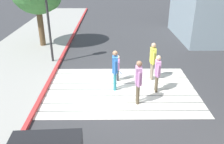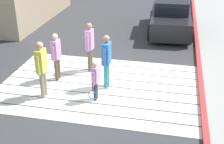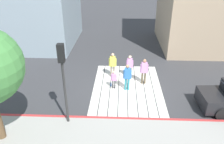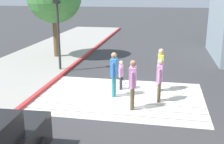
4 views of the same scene
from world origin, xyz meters
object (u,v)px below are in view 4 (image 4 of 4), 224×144
at_px(pedestrian_adult_trailing, 133,81).
at_px(pedestrian_teen_behind, 114,71).
at_px(traffic_light_corner, 58,11).
at_px(pedestrian_child_with_racket, 121,74).
at_px(pedestrian_adult_lead, 160,77).
at_px(pedestrian_adult_side, 160,67).

distance_m(pedestrian_adult_trailing, pedestrian_teen_behind, 1.39).
distance_m(traffic_light_corner, pedestrian_child_with_racket, 4.71).
bearing_deg(pedestrian_teen_behind, pedestrian_child_with_racket, 80.06).
bearing_deg(pedestrian_adult_trailing, pedestrian_adult_lead, 45.59).
distance_m(traffic_light_corner, pedestrian_teen_behind, 4.91).
relative_size(pedestrian_teen_behind, pedestrian_child_with_racket, 1.41).
xyz_separation_m(pedestrian_adult_trailing, pedestrian_adult_side, (0.88, 2.08, 0.01)).
xyz_separation_m(pedestrian_adult_trailing, pedestrian_child_with_racket, (-0.70, 1.94, -0.33)).
height_order(pedestrian_adult_lead, pedestrian_adult_trailing, pedestrian_adult_trailing).
distance_m(pedestrian_adult_trailing, pedestrian_adult_side, 2.26).
relative_size(traffic_light_corner, pedestrian_teen_behind, 2.40).
bearing_deg(pedestrian_adult_trailing, pedestrian_teen_behind, 127.72).
distance_m(pedestrian_adult_lead, pedestrian_adult_trailing, 1.27).
height_order(traffic_light_corner, pedestrian_adult_trailing, traffic_light_corner).
xyz_separation_m(pedestrian_adult_lead, pedestrian_child_with_racket, (-1.59, 1.04, -0.25)).
bearing_deg(traffic_light_corner, pedestrian_teen_behind, -42.21).
bearing_deg(pedestrian_adult_side, pedestrian_adult_lead, -89.73).
distance_m(pedestrian_adult_side, pedestrian_child_with_racket, 1.63).
xyz_separation_m(pedestrian_teen_behind, pedestrian_child_with_racket, (0.15, 0.84, -0.33)).
bearing_deg(pedestrian_adult_lead, pedestrian_child_with_racket, 146.91).
distance_m(traffic_light_corner, pedestrian_adult_side, 5.81).
bearing_deg(pedestrian_child_with_racket, pedestrian_adult_trailing, -70.10).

